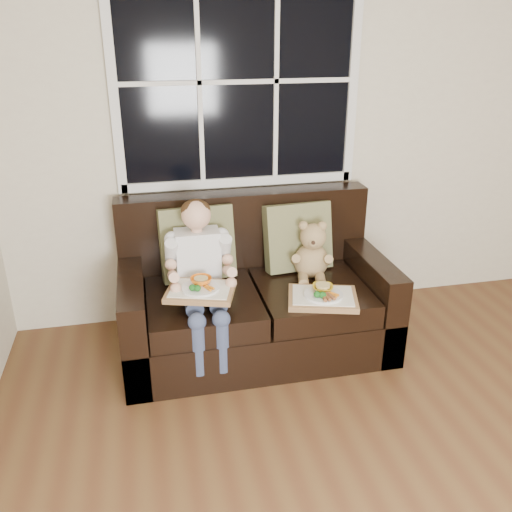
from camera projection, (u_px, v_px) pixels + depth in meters
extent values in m
cube|color=beige|center=(331.00, 125.00, 3.73)|extent=(4.50, 0.02, 2.70)
cube|color=black|center=(238.00, 82.00, 3.47)|extent=(1.50, 0.02, 1.25)
cube|color=silver|center=(239.00, 182.00, 3.71)|extent=(1.58, 0.04, 0.06)
cube|color=silver|center=(113.00, 85.00, 3.30)|extent=(0.06, 0.04, 1.37)
cube|color=silver|center=(353.00, 79.00, 3.61)|extent=(0.06, 0.04, 1.37)
cube|color=silver|center=(238.00, 82.00, 3.45)|extent=(1.50, 0.03, 0.03)
cube|color=black|center=(256.00, 326.00, 3.58)|extent=(1.70, 0.90, 0.30)
cube|color=black|center=(134.00, 319.00, 3.36)|extent=(0.15, 0.90, 0.60)
cube|color=black|center=(367.00, 295.00, 3.67)|extent=(0.15, 0.90, 0.60)
cube|color=black|center=(244.00, 238.00, 3.73)|extent=(1.70, 0.18, 0.66)
cube|color=black|center=(203.00, 308.00, 3.35)|extent=(0.68, 0.72, 0.15)
cube|color=black|center=(311.00, 296.00, 3.49)|extent=(0.68, 0.72, 0.15)
cube|color=olive|center=(197.00, 243.00, 3.50)|extent=(0.49, 0.25, 0.49)
cube|color=olive|center=(298.00, 237.00, 3.63)|extent=(0.47, 0.25, 0.46)
cube|color=silver|center=(198.00, 259.00, 3.35)|extent=(0.27, 0.17, 0.38)
sphere|color=#DAA385|center=(196.00, 215.00, 3.23)|extent=(0.18, 0.18, 0.18)
ellipsoid|color=#362211|center=(196.00, 210.00, 3.23)|extent=(0.18, 0.18, 0.13)
cylinder|color=#343F5C|center=(192.00, 297.00, 3.21)|extent=(0.10, 0.33, 0.10)
cylinder|color=#343F5C|center=(215.00, 295.00, 3.24)|extent=(0.10, 0.33, 0.10)
cylinder|color=#343F5C|center=(198.00, 349.00, 3.07)|extent=(0.09, 0.09, 0.31)
cylinder|color=#343F5C|center=(222.00, 346.00, 3.10)|extent=(0.09, 0.09, 0.31)
cylinder|color=#DAA385|center=(173.00, 263.00, 3.19)|extent=(0.07, 0.33, 0.26)
cylinder|color=#DAA385|center=(227.00, 259.00, 3.26)|extent=(0.07, 0.33, 0.26)
ellipsoid|color=tan|center=(311.00, 261.00, 3.56)|extent=(0.27, 0.25, 0.24)
sphere|color=tan|center=(313.00, 237.00, 3.47)|extent=(0.21, 0.21, 0.17)
sphere|color=tan|center=(304.00, 227.00, 3.44)|extent=(0.06, 0.06, 0.06)
sphere|color=tan|center=(322.00, 225.00, 3.46)|extent=(0.06, 0.06, 0.06)
sphere|color=tan|center=(316.00, 243.00, 3.42)|extent=(0.07, 0.07, 0.07)
sphere|color=black|center=(318.00, 243.00, 3.39)|extent=(0.03, 0.03, 0.03)
cylinder|color=tan|center=(309.00, 280.00, 3.46)|extent=(0.10, 0.14, 0.07)
cylinder|color=tan|center=(325.00, 279.00, 3.48)|extent=(0.10, 0.14, 0.07)
cube|color=olive|center=(201.00, 292.00, 3.14)|extent=(0.46, 0.40, 0.03)
cube|color=silver|center=(200.00, 289.00, 3.13)|extent=(0.40, 0.34, 0.01)
cylinder|color=silver|center=(201.00, 288.00, 3.12)|extent=(0.22, 0.22, 0.01)
imported|color=orange|center=(201.00, 281.00, 3.15)|extent=(0.16, 0.16, 0.04)
cylinder|color=#D8C675|center=(201.00, 280.00, 3.15)|extent=(0.08, 0.08, 0.02)
ellipsoid|color=#20651F|center=(192.00, 288.00, 3.07)|extent=(0.04, 0.04, 0.04)
ellipsoid|color=#20651F|center=(197.00, 288.00, 3.06)|extent=(0.04, 0.04, 0.04)
cylinder|color=orange|center=(209.00, 288.00, 3.09)|extent=(0.04, 0.06, 0.01)
cube|color=olive|center=(323.00, 298.00, 3.26)|extent=(0.48, 0.41, 0.03)
cube|color=silver|center=(323.00, 295.00, 3.26)|extent=(0.42, 0.35, 0.01)
cylinder|color=silver|center=(323.00, 295.00, 3.24)|extent=(0.23, 0.23, 0.01)
imported|color=gold|center=(323.00, 288.00, 3.28)|extent=(0.15, 0.15, 0.03)
cylinder|color=#D8C675|center=(323.00, 287.00, 3.27)|extent=(0.09, 0.09, 0.02)
ellipsoid|color=#20651F|center=(317.00, 294.00, 3.19)|extent=(0.04, 0.04, 0.04)
ellipsoid|color=#20651F|center=(323.00, 295.00, 3.18)|extent=(0.04, 0.04, 0.04)
cylinder|color=orange|center=(333.00, 295.00, 3.21)|extent=(0.05, 0.06, 0.02)
cylinder|color=brown|center=(327.00, 297.00, 3.18)|extent=(0.03, 0.08, 0.02)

